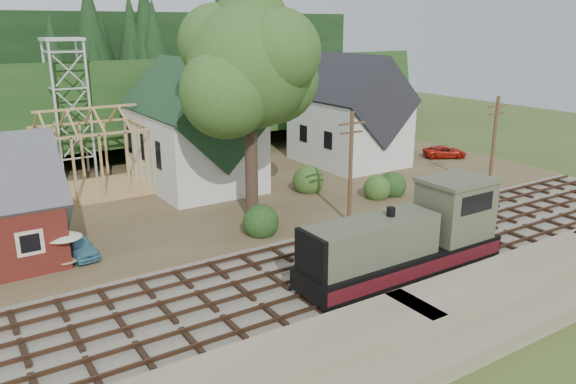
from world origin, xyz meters
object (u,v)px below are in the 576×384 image
locomotive (410,240)px  car_blue (79,246)px  car_red (445,152)px  patio_set (63,235)px

locomotive → car_blue: (-14.83, 12.17, -1.27)m
locomotive → car_red: (23.09, 18.14, -1.30)m
car_red → locomotive: bearing=157.3°
car_blue → patio_set: patio_set is taller
car_blue → patio_set: size_ratio=1.65×
patio_set → locomotive: bearing=-34.9°
locomotive → car_red: 29.39m
car_red → patio_set: size_ratio=1.95×
locomotive → patio_set: bearing=145.1°
car_blue → patio_set: (-0.96, -1.16, 1.27)m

